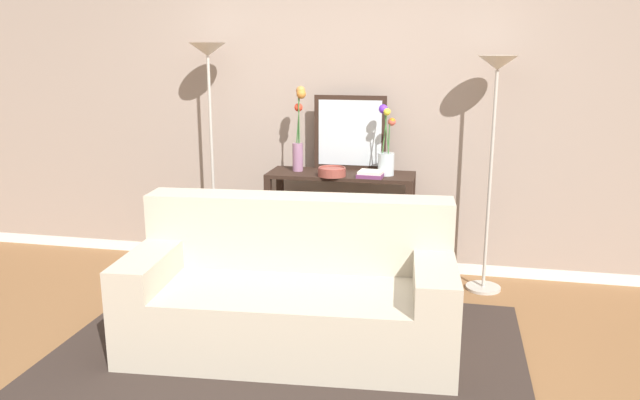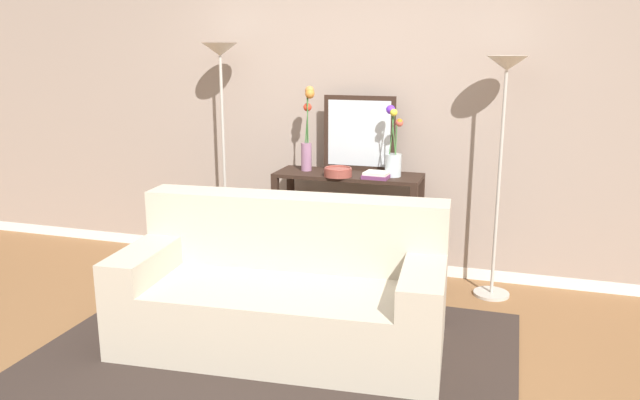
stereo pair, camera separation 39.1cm
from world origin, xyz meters
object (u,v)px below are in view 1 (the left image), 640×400
at_px(book_row_under_console, 306,269).
at_px(vase_short_flowers, 386,152).
at_px(fruit_bowl, 332,172).
at_px(wall_mirror, 350,133).
at_px(book_stack, 371,174).
at_px(console_table, 341,208).
at_px(couch, 292,296).
at_px(floor_lamp_right, 495,109).
at_px(vase_tall_flowers, 299,133).
at_px(floor_lamp_left, 209,94).

bearing_deg(book_row_under_console, vase_short_flowers, -0.46).
bearing_deg(fruit_bowl, wall_mirror, 73.47).
bearing_deg(wall_mirror, book_stack, -53.56).
relative_size(console_table, fruit_bowl, 5.35).
distance_m(couch, vase_short_flowers, 1.43).
bearing_deg(couch, book_stack, 72.46).
bearing_deg(floor_lamp_right, book_row_under_console, -179.49).
bearing_deg(console_table, vase_tall_flowers, 175.67).
bearing_deg(console_table, floor_lamp_right, 0.63).
xyz_separation_m(floor_lamp_right, book_row_under_console, (-1.38, -0.01, -1.30)).
bearing_deg(wall_mirror, vase_short_flowers, -29.14).
distance_m(vase_short_flowers, book_stack, 0.21).
bearing_deg(book_stack, console_table, 155.79).
bearing_deg(floor_lamp_left, vase_short_flowers, -0.71).
height_order(floor_lamp_left, vase_short_flowers, floor_lamp_left).
distance_m(book_stack, book_row_under_console, 0.98).
distance_m(floor_lamp_right, wall_mirror, 1.09).
relative_size(console_table, book_stack, 5.65).
bearing_deg(floor_lamp_right, floor_lamp_left, 180.00).
distance_m(floor_lamp_left, wall_mirror, 1.13).
bearing_deg(book_row_under_console, book_stack, -11.74).
height_order(couch, book_stack, book_stack).
bearing_deg(wall_mirror, book_row_under_console, -152.88).
distance_m(vase_short_flowers, book_row_under_console, 1.15).
relative_size(vase_short_flowers, fruit_bowl, 2.52).
relative_size(wall_mirror, vase_short_flowers, 1.10).
bearing_deg(fruit_bowl, vase_tall_flowers, 152.31).
bearing_deg(wall_mirror, couch, -95.66).
distance_m(couch, floor_lamp_left, 1.88).
xyz_separation_m(fruit_bowl, book_stack, (0.29, 0.02, -0.01)).
bearing_deg(vase_short_flowers, vase_tall_flowers, 177.43).
relative_size(console_table, floor_lamp_right, 0.64).
height_order(console_table, book_stack, book_stack).
xyz_separation_m(vase_short_flowers, fruit_bowl, (-0.39, -0.12, -0.14)).
distance_m(couch, wall_mirror, 1.57).
bearing_deg(couch, fruit_bowl, 87.50).
relative_size(floor_lamp_right, vase_short_flowers, 3.31).
bearing_deg(vase_short_flowers, wall_mirror, 150.86).
relative_size(vase_tall_flowers, vase_short_flowers, 1.24).
height_order(vase_short_flowers, book_stack, vase_short_flowers).
height_order(book_stack, book_row_under_console, book_stack).
height_order(console_table, floor_lamp_right, floor_lamp_right).
height_order(floor_lamp_left, fruit_bowl, floor_lamp_left).
bearing_deg(vase_short_flowers, fruit_bowl, -162.73).
bearing_deg(book_stack, couch, -107.54).
distance_m(couch, book_row_under_console, 1.20).
xyz_separation_m(fruit_bowl, book_row_under_console, (-0.23, 0.13, -0.83)).
relative_size(vase_tall_flowers, fruit_bowl, 3.12).
bearing_deg(book_stack, floor_lamp_left, 174.63).
distance_m(floor_lamp_right, vase_short_flowers, 0.83).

